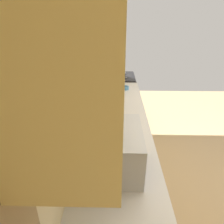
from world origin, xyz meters
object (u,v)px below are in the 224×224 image
(microwave, at_px, (115,149))
(kettle, at_px, (129,129))
(oven_range, at_px, (117,99))
(bowl, at_px, (125,88))

(microwave, xyz_separation_m, kettle, (0.43, -0.13, -0.09))
(oven_range, relative_size, kettle, 5.99)
(microwave, xyz_separation_m, bowl, (1.70, -0.13, -0.13))
(oven_range, xyz_separation_m, kettle, (-1.92, -0.11, 0.49))
(bowl, relative_size, kettle, 0.69)
(microwave, bearing_deg, bowl, -4.41)
(kettle, bearing_deg, oven_range, 3.32)
(oven_range, distance_m, microwave, 2.41)
(oven_range, height_order, microwave, microwave)
(oven_range, distance_m, kettle, 1.98)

